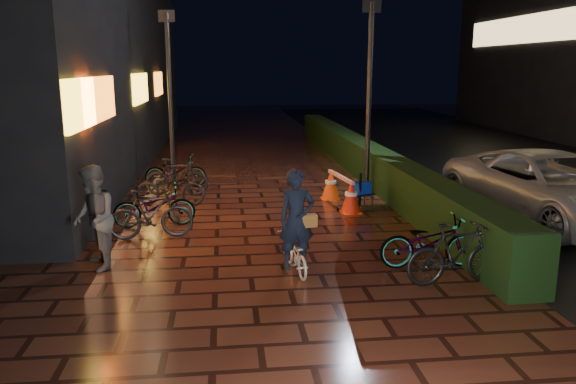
{
  "coord_description": "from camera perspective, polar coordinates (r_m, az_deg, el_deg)",
  "views": [
    {
      "loc": [
        -0.92,
        -8.9,
        3.24
      ],
      "look_at": [
        0.17,
        0.64,
        1.1
      ],
      "focal_mm": 35.0,
      "sensor_mm": 36.0,
      "label": 1
    }
  ],
  "objects": [
    {
      "name": "lamp_post_sf",
      "position": [
        16.34,
        -11.91,
        10.14
      ],
      "size": [
        0.46,
        0.14,
        4.76
      ],
      "color": "black",
      "rests_on": "ground"
    },
    {
      "name": "cyclist",
      "position": [
        8.93,
        0.81,
        -4.42
      ],
      "size": [
        0.65,
        1.24,
        1.7
      ],
      "color": "silver",
      "rests_on": "ground"
    },
    {
      "name": "traffic_barrier",
      "position": [
        13.39,
        5.34,
        0.15
      ],
      "size": [
        0.67,
        1.84,
        0.74
      ],
      "color": "red",
      "rests_on": "ground"
    },
    {
      "name": "hedge",
      "position": [
        17.63,
        7.45,
        3.53
      ],
      "size": [
        0.7,
        20.0,
        1.0
      ],
      "primitive_type": "cube",
      "color": "black",
      "rests_on": "ground"
    },
    {
      "name": "van",
      "position": [
        13.19,
        25.15,
        0.45
      ],
      "size": [
        3.19,
        5.59,
        1.47
      ],
      "primitive_type": "imported",
      "rotation": [
        0.0,
        0.0,
        0.15
      ],
      "color": "silver",
      "rests_on": "ground"
    },
    {
      "name": "cart_assembly",
      "position": [
        13.13,
        7.49,
        0.28
      ],
      "size": [
        0.59,
        0.63,
        0.91
      ],
      "color": "black",
      "rests_on": "ground"
    },
    {
      "name": "parked_bikes_storefront",
      "position": [
        13.44,
        -12.19,
        0.33
      ],
      "size": [
        1.92,
        5.44,
        0.97
      ],
      "color": "black",
      "rests_on": "ground"
    },
    {
      "name": "ground",
      "position": [
        9.51,
        -0.57,
        -7.34
      ],
      "size": [
        80.0,
        80.0,
        0.0
      ],
      "primitive_type": "plane",
      "color": "#381911",
      "rests_on": "ground"
    },
    {
      "name": "lamp_post_hedge",
      "position": [
        14.68,
        8.25,
        10.28
      ],
      "size": [
        0.47,
        0.14,
        4.88
      ],
      "color": "black",
      "rests_on": "ground"
    },
    {
      "name": "bystander_person",
      "position": [
        9.57,
        -19.12,
        -2.54
      ],
      "size": [
        0.9,
        1.01,
        1.72
      ],
      "primitive_type": "imported",
      "rotation": [
        0.0,
        0.0,
        -1.21
      ],
      "color": "#505052",
      "rests_on": "ground"
    },
    {
      "name": "parked_bikes_hedge",
      "position": [
        9.24,
        15.34,
        -5.41
      ],
      "size": [
        1.8,
        1.38,
        0.97
      ],
      "color": "black",
      "rests_on": "ground"
    }
  ]
}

